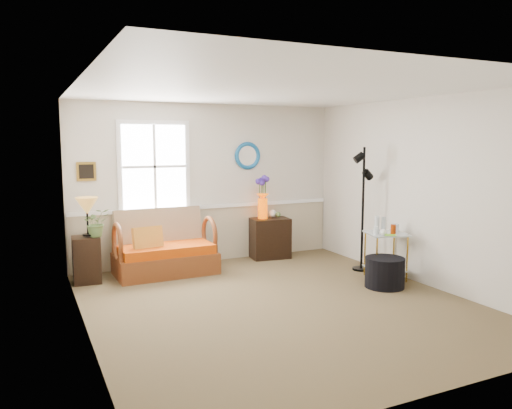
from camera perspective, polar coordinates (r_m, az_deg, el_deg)
name	(u,v)px	position (r m, az deg, el deg)	size (l,w,h in m)	color
floor	(278,304)	(6.29, 2.58, -11.25)	(4.50, 5.00, 0.01)	brown
ceiling	(280,89)	(6.00, 2.72, 13.03)	(4.50, 5.00, 0.01)	white
walls	(279,199)	(6.01, 2.65, 0.59)	(4.51, 5.01, 2.60)	beige
wainscot	(209,234)	(8.38, -5.35, -3.41)	(4.46, 0.02, 0.90)	tan
chair_rail	(209,206)	(8.30, -5.37, -0.23)	(4.46, 0.04, 0.06)	white
window	(154,167)	(7.98, -11.53, 4.26)	(1.14, 0.06, 1.44)	white
picture	(86,171)	(7.81, -18.83, 3.59)	(0.28, 0.03, 0.28)	#AC812E
mirror	(247,156)	(8.51, -1.00, 5.59)	(0.47, 0.47, 0.07)	#1764AE
loveseat	(165,242)	(7.65, -10.36, -4.27)	(1.48, 0.84, 0.96)	brown
throw_pillow	(148,242)	(7.50, -12.24, -4.16)	(0.44, 0.11, 0.44)	#BD6511
lamp_stand	(87,260)	(7.49, -18.80, -5.99)	(0.37, 0.37, 0.66)	black
table_lamp	(87,217)	(7.35, -18.72, -1.40)	(0.31, 0.31, 0.56)	#BD8133
potted_plant	(96,226)	(7.38, -17.78, -2.32)	(0.36, 0.40, 0.31)	#4E6C38
cabinet	(270,238)	(8.57, 1.61, -3.86)	(0.64, 0.41, 0.69)	black
flower_vase	(263,198)	(8.45, 0.77, 0.78)	(0.21, 0.21, 0.71)	#EF5100
side_table	(385,256)	(7.53, 14.58, -5.69)	(0.54, 0.54, 0.68)	gold
tabletop_items	(386,225)	(7.40, 14.62, -2.30)	(0.40, 0.40, 0.24)	silver
floor_lamp	(363,209)	(7.84, 12.11, -0.54)	(0.28, 0.28, 1.91)	black
ottoman	(385,272)	(7.13, 14.49, -7.52)	(0.54, 0.54, 0.41)	black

